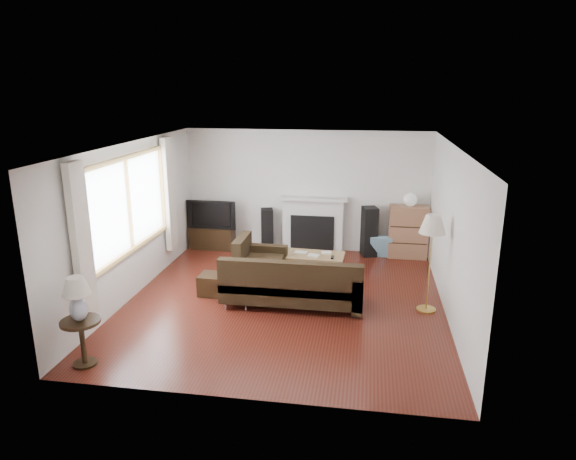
% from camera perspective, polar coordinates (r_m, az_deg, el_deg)
% --- Properties ---
extents(room, '(5.10, 5.60, 2.54)m').
position_cam_1_polar(room, '(7.97, -0.34, 0.45)').
color(room, '#541C12').
rests_on(room, ground).
extents(window, '(0.12, 2.74, 1.54)m').
position_cam_1_polar(window, '(8.45, -17.21, 2.73)').
color(window, olive).
rests_on(window, room).
extents(curtain_near, '(0.10, 0.35, 2.10)m').
position_cam_1_polar(curtain_near, '(7.18, -21.98, -1.24)').
color(curtain_near, silver).
rests_on(curtain_near, room).
extents(curtain_far, '(0.10, 0.35, 2.10)m').
position_cam_1_polar(curtain_far, '(9.82, -13.05, 3.89)').
color(curtain_far, silver).
rests_on(curtain_far, room).
extents(fireplace, '(1.40, 0.26, 1.15)m').
position_cam_1_polar(fireplace, '(10.65, 2.76, 0.65)').
color(fireplace, white).
rests_on(fireplace, room).
extents(tv_stand, '(0.92, 0.41, 0.46)m').
position_cam_1_polar(tv_stand, '(11.04, -8.40, -0.82)').
color(tv_stand, black).
rests_on(tv_stand, ground).
extents(television, '(1.04, 0.14, 0.60)m').
position_cam_1_polar(television, '(10.89, -8.36, 1.84)').
color(television, black).
rests_on(television, tv_stand).
extents(speaker_left, '(0.31, 0.35, 0.89)m').
position_cam_1_polar(speaker_left, '(10.74, -2.33, 0.05)').
color(speaker_left, black).
rests_on(speaker_left, ground).
extents(speaker_right, '(0.36, 0.40, 1.01)m').
position_cam_1_polar(speaker_right, '(10.50, 9.02, -0.17)').
color(speaker_right, black).
rests_on(speaker_right, ground).
extents(bookshelf, '(0.77, 0.36, 1.06)m').
position_cam_1_polar(bookshelf, '(10.54, 13.21, -0.20)').
color(bookshelf, '#9D6849').
rests_on(bookshelf, ground).
extents(globe_lamp, '(0.26, 0.26, 0.26)m').
position_cam_1_polar(globe_lamp, '(10.38, 13.44, 3.29)').
color(globe_lamp, white).
rests_on(globe_lamp, bookshelf).
extents(sectional_sofa, '(2.39, 1.74, 0.77)m').
position_cam_1_polar(sectional_sofa, '(8.10, 0.54, -5.75)').
color(sectional_sofa, black).
rests_on(sectional_sofa, ground).
extents(coffee_table, '(1.12, 0.65, 0.42)m').
position_cam_1_polar(coffee_table, '(9.33, 2.87, -3.93)').
color(coffee_table, olive).
rests_on(coffee_table, ground).
extents(footstool, '(0.42, 0.42, 0.34)m').
position_cam_1_polar(footstool, '(8.66, -8.42, -5.97)').
color(footstool, black).
rests_on(footstool, ground).
extents(floor_lamp, '(0.50, 0.50, 1.53)m').
position_cam_1_polar(floor_lamp, '(8.04, 15.47, -3.63)').
color(floor_lamp, gold).
rests_on(floor_lamp, ground).
extents(side_table, '(0.48, 0.48, 0.60)m').
position_cam_1_polar(side_table, '(6.96, -21.84, -11.53)').
color(side_table, black).
rests_on(side_table, ground).
extents(table_lamp, '(0.34, 0.34, 0.55)m').
position_cam_1_polar(table_lamp, '(6.72, -22.35, -7.14)').
color(table_lamp, silver).
rests_on(table_lamp, side_table).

